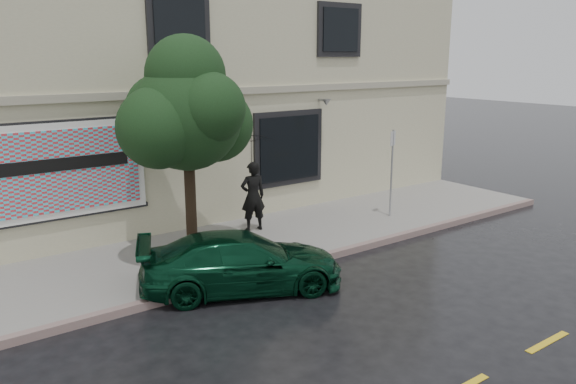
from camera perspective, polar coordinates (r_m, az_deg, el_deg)
ground at (r=10.73m, az=1.89°, el=-11.07°), size 90.00×90.00×0.00m
sidewalk at (r=13.22m, az=-6.83°, el=-5.91°), size 20.00×3.50×0.15m
curb at (r=11.82m, az=-2.62°, el=-8.26°), size 20.00×0.18×0.16m
building at (r=17.74m, az=-16.43°, el=9.96°), size 20.00×8.12×7.00m
billboard at (r=13.12m, az=-23.04°, el=1.89°), size 4.30×0.16×2.20m
car at (r=11.07m, az=-4.71°, el=-7.10°), size 4.29×3.14×1.14m
pedestrian at (r=14.17m, az=-3.59°, el=-0.43°), size 0.72×0.54×1.77m
umbrella at (r=13.92m, az=-3.67°, el=4.71°), size 1.41×1.41×0.80m
street_tree at (r=12.04m, az=-10.22°, el=7.57°), size 2.32×2.32×4.28m
fire_hydrant at (r=11.11m, az=-11.11°, el=-7.46°), size 0.32×0.30×0.78m
sign_pole at (r=15.53m, az=10.51°, el=2.77°), size 0.28×0.12×2.40m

